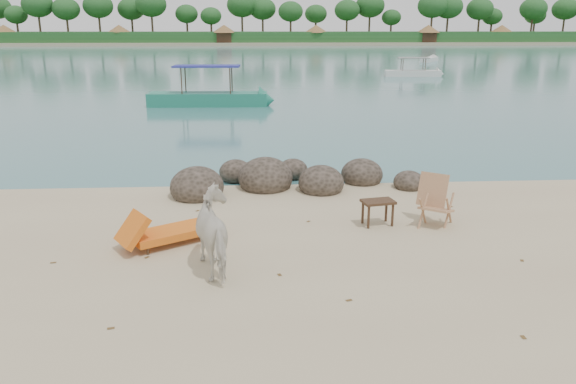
# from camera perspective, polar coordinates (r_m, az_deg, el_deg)

# --- Properties ---
(water) EXTENTS (400.00, 400.00, 0.00)m
(water) POSITION_cam_1_polar(r_m,az_deg,el_deg) (98.31, -3.56, 13.98)
(water) COLOR #336666
(water) RESTS_ON ground
(far_shore) EXTENTS (420.00, 90.00, 1.40)m
(far_shore) POSITION_cam_1_polar(r_m,az_deg,el_deg) (178.27, -3.66, 15.02)
(far_shore) COLOR tan
(far_shore) RESTS_ON ground
(far_scenery) EXTENTS (420.00, 18.00, 9.50)m
(far_scenery) POSITION_cam_1_polar(r_m,az_deg,el_deg) (144.93, -3.64, 15.97)
(far_scenery) COLOR #1E4C1E
(far_scenery) RESTS_ON ground
(boulders) EXTENTS (6.46, 3.08, 1.06)m
(boulders) POSITION_cam_1_polar(r_m,az_deg,el_deg) (14.52, -0.84, 1.19)
(boulders) COLOR black
(boulders) RESTS_ON ground
(cow) EXTENTS (1.21, 1.75, 1.35)m
(cow) POSITION_cam_1_polar(r_m,az_deg,el_deg) (9.53, -7.02, -4.24)
(cow) COLOR silver
(cow) RESTS_ON ground
(side_table) EXTENTS (0.73, 0.54, 0.53)m
(side_table) POSITION_cam_1_polar(r_m,az_deg,el_deg) (11.86, 9.08, -2.24)
(side_table) COLOR #301D13
(side_table) RESTS_ON ground
(lounge_chair) EXTENTS (2.13, 1.70, 0.62)m
(lounge_chair) POSITION_cam_1_polar(r_m,az_deg,el_deg) (10.99, -11.45, -3.66)
(lounge_chair) COLOR orange
(lounge_chair) RESTS_ON ground
(deck_chair) EXTENTS (0.97, 0.98, 1.04)m
(deck_chair) POSITION_cam_1_polar(r_m,az_deg,el_deg) (12.01, 14.86, -1.09)
(deck_chair) COLOR tan
(deck_chair) RESTS_ON ground
(boat_near) EXTENTS (7.17, 1.87, 3.45)m
(boat_near) POSITION_cam_1_polar(r_m,az_deg,el_deg) (30.87, -8.24, 11.94)
(boat_near) COLOR #1E755E
(boat_near) RESTS_ON water
(boat_mid) EXTENTS (5.42, 1.73, 2.61)m
(boat_mid) POSITION_cam_1_polar(r_m,az_deg,el_deg) (50.75, 12.62, 12.91)
(boat_mid) COLOR silver
(boat_mid) RESTS_ON water
(boat_far) EXTENTS (3.80, 5.13, 0.61)m
(boat_far) POSITION_cam_1_polar(r_m,az_deg,el_deg) (73.85, 14.15, 12.99)
(boat_far) COLOR silver
(boat_far) RESTS_ON water
(dead_leaves) EXTENTS (8.41, 7.35, 0.00)m
(dead_leaves) POSITION_cam_1_polar(r_m,az_deg,el_deg) (9.51, 0.41, -8.53)
(dead_leaves) COLOR brown
(dead_leaves) RESTS_ON ground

